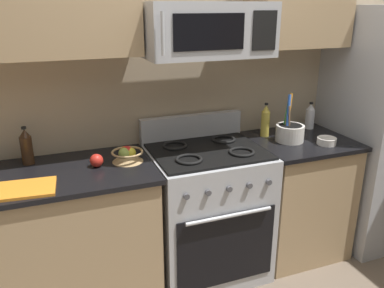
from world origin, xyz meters
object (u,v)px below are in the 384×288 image
fruit_basket (127,155)px  cutting_board (16,190)px  bottle_oil (265,121)px  range_oven (206,210)px  prep_bowl (327,141)px  utensil_crock (290,132)px  apple_loose (97,160)px  bottle_soy (26,147)px  bottle_vinegar (310,116)px  microwave (207,30)px

fruit_basket → cutting_board: size_ratio=0.50×
cutting_board → bottle_oil: bearing=11.5°
range_oven → prep_bowl: bearing=-10.7°
utensil_crock → apple_loose: utensil_crock is taller
bottle_soy → bottle_vinegar: bottle_soy is taller
cutting_board → prep_bowl: size_ratio=2.96×
bottle_soy → bottle_vinegar: (2.07, 0.00, -0.01)m
utensil_crock → bottle_vinegar: 0.39m
utensil_crock → bottle_soy: size_ratio=1.44×
utensil_crock → bottle_oil: size_ratio=1.36×
bottle_vinegar → utensil_crock: bearing=-147.2°
cutting_board → apple_loose: bearing=22.9°
microwave → bottle_vinegar: microwave is taller
utensil_crock → bottle_soy: utensil_crock is taller
prep_bowl → bottle_vinegar: bearing=71.5°
apple_loose → bottle_oil: bearing=7.1°
range_oven → microwave: (-0.00, 0.03, 1.22)m
range_oven → bottle_vinegar: bottle_vinegar is taller
bottle_soy → bottle_oil: bottle_oil is taller
utensil_crock → prep_bowl: 0.26m
fruit_basket → microwave: bearing=0.4°
fruit_basket → range_oven: bearing=-2.7°
prep_bowl → bottle_oil: bearing=133.9°
cutting_board → bottle_soy: (0.06, 0.39, 0.10)m
range_oven → prep_bowl: range_oven is taller
range_oven → bottle_soy: size_ratio=4.60×
fruit_basket → cutting_board: (-0.64, -0.21, -0.04)m
apple_loose → cutting_board: bearing=-157.1°
range_oven → bottle_vinegar: bearing=12.2°
apple_loose → prep_bowl: 1.57m
range_oven → prep_bowl: size_ratio=8.11×
microwave → cutting_board: (-1.17, -0.21, -0.77)m
utensil_crock → apple_loose: bearing=179.7°
prep_bowl → microwave: bearing=167.5°
cutting_board → bottle_soy: bearing=81.3°
bottle_oil → prep_bowl: bearing=-46.1°
microwave → bottle_vinegar: (0.96, 0.18, -0.69)m
range_oven → microwave: 1.22m
fruit_basket → bottle_soy: bearing=162.6°
bottle_oil → microwave: bearing=-165.9°
bottle_oil → bottle_vinegar: 0.43m
range_oven → bottle_soy: 1.25m
microwave → fruit_basket: size_ratio=3.92×
apple_loose → bottle_vinegar: bottle_vinegar is taller
bottle_oil → prep_bowl: 0.45m
range_oven → bottle_oil: bearing=16.9°
bottle_oil → fruit_basket: bearing=-172.7°
bottle_soy → apple_loose: bearing=-27.5°
prep_bowl → apple_loose: bearing=174.1°
microwave → utensil_crock: size_ratio=2.28×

